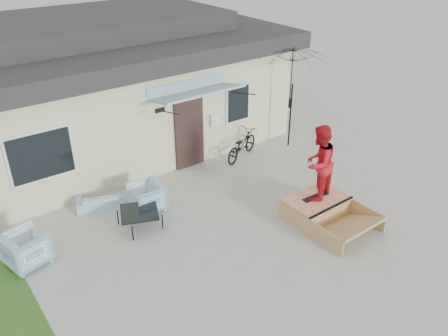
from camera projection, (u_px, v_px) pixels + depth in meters
ground at (261, 253)px, 10.37m from camera, size 90.00×90.00×0.00m
house at (104, 81)px, 15.08m from camera, size 10.80×8.49×4.10m
loveseat at (104, 198)px, 11.91m from camera, size 1.43×0.84×0.54m
armchair_left at (26, 247)px, 9.89m from camera, size 0.95×0.99×0.86m
armchair_right at (147, 196)px, 11.74m from camera, size 0.79×0.83×0.82m
coffee_table at (140, 219)px, 11.17m from camera, size 1.16×1.16×0.44m
bicycle at (242, 142)px, 14.26m from camera, size 1.76×1.18×1.07m
patio_umbrella at (292, 95)px, 14.46m from camera, size 2.76×2.68×2.20m
skate_ramp at (315, 207)px, 11.57m from camera, size 1.56×2.05×0.51m
skateboard at (315, 197)px, 11.48m from camera, size 0.74×0.21×0.05m
skater at (319, 162)px, 11.01m from camera, size 1.10×0.97×1.90m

